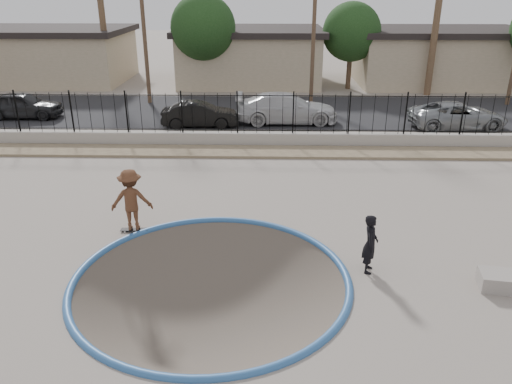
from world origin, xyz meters
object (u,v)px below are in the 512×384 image
object	(u,v)px
skateboard	(134,230)
car_b	(200,114)
skater	(132,203)
car_a	(23,105)
videographer	(370,244)
car_c	(287,108)
car_d	(458,115)

from	to	relation	value
skateboard	car_b	world-z (taller)	car_b
skater	car_a	xyz separation A→B (m)	(-9.47, 13.40, -0.19)
car_b	skater	bearing A→B (deg)	173.31
skateboard	car_a	distance (m)	16.42
car_b	videographer	bearing A→B (deg)	-160.60
car_c	car_d	bearing A→B (deg)	-98.54
skateboard	car_c	xyz separation A→B (m)	(4.93, 12.74, 0.75)
videographer	car_a	distance (m)	22.28
skateboard	car_a	xyz separation A→B (m)	(-9.47, 13.40, 0.69)
car_c	skateboard	bearing A→B (deg)	156.48
car_b	car_d	distance (m)	13.13
videographer	car_c	bearing A→B (deg)	18.85
car_a	car_b	xyz separation A→B (m)	(9.92, -1.60, -0.07)
skater	car_d	size ratio (longest dim) A/B	0.39
videographer	car_b	size ratio (longest dim) A/B	0.41
car_d	car_a	bearing A→B (deg)	81.20
car_c	skater	bearing A→B (deg)	156.48
skater	car_a	world-z (taller)	skater
car_d	car_b	bearing A→B (deg)	85.17
car_b	skateboard	bearing A→B (deg)	173.31
skater	car_c	xyz separation A→B (m)	(4.93, 12.74, -0.12)
skateboard	car_d	xyz separation A→B (m)	(13.59, 11.80, 0.65)
videographer	car_b	xyz separation A→B (m)	(-6.13, 13.86, -0.11)
car_a	car_d	bearing A→B (deg)	-95.51
skater	skateboard	distance (m)	0.87
skateboard	car_c	size ratio (longest dim) A/B	0.15
skater	car_d	xyz separation A→B (m)	(13.59, 11.80, -0.23)
skater	car_b	world-z (taller)	skater
car_d	car_c	bearing A→B (deg)	78.98
car_b	car_d	size ratio (longest dim) A/B	0.81
skater	car_a	bearing A→B (deg)	-63.54
videographer	car_a	bearing A→B (deg)	58.56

